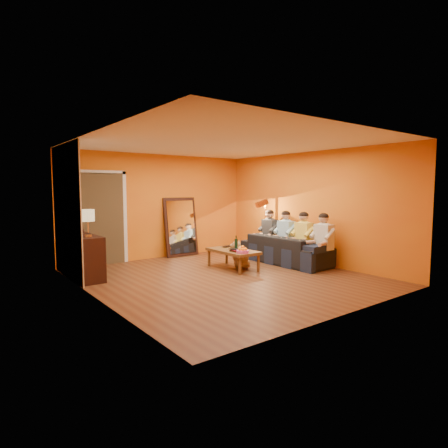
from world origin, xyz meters
TOP-DOWN VIEW (x-y plane):
  - room_shell at (0.00, 0.37)m, footprint 5.00×5.50m
  - white_accent at (-2.48, 1.75)m, footprint 0.02×1.90m
  - doorway_recess at (-1.50, 2.83)m, footprint 1.06×0.30m
  - door_jamb_left at (-2.07, 2.71)m, footprint 0.08×0.06m
  - door_jamb_right at (-0.93, 2.71)m, footprint 0.08×0.06m
  - door_header at (-1.50, 2.71)m, footprint 1.22×0.06m
  - mirror_frame at (0.55, 2.63)m, footprint 0.92×0.27m
  - mirror_glass at (0.55, 2.59)m, footprint 0.78×0.21m
  - sideboard at (-2.24, 1.55)m, footprint 0.44×1.18m
  - table_lamp at (-2.24, 1.25)m, footprint 0.24×0.24m
  - sofa at (2.00, 0.30)m, footprint 2.24×0.87m
  - coffee_table at (0.62, 0.53)m, footprint 0.63×1.22m
  - floor_lamp at (2.10, 1.09)m, footprint 0.37×0.33m
  - dog at (0.83, 0.52)m, footprint 0.34×0.53m
  - person_far_left at (2.13, -0.70)m, footprint 0.70×0.44m
  - person_mid_left at (2.13, -0.15)m, footprint 0.70×0.44m
  - person_mid_right at (2.13, 0.40)m, footprint 0.70×0.44m
  - person_far_right at (2.13, 0.95)m, footprint 0.70×0.44m
  - fruit_bowl at (0.52, 0.08)m, footprint 0.26×0.26m
  - wine_bottle at (0.67, 0.48)m, footprint 0.07×0.07m
  - tumbler at (0.74, 0.65)m, footprint 0.09×0.09m
  - laptop at (0.80, 0.88)m, footprint 0.35×0.24m
  - book_lower at (0.44, 0.33)m, footprint 0.17×0.23m
  - book_mid at (0.45, 0.34)m, footprint 0.22×0.26m
  - book_upper at (0.44, 0.32)m, footprint 0.20×0.25m
  - vase at (-2.24, 1.80)m, footprint 0.17×0.17m
  - flowers at (-2.24, 1.80)m, footprint 0.17×0.17m

SIDE VIEW (x-z plane):
  - coffee_table at x=0.62m, z-range 0.00..0.42m
  - dog at x=0.83m, z-range 0.00..0.61m
  - sofa at x=2.00m, z-range 0.00..0.65m
  - sideboard at x=-2.24m, z-range 0.00..0.85m
  - book_lower at x=0.44m, z-range 0.42..0.44m
  - laptop at x=0.80m, z-range 0.42..0.45m
  - book_mid at x=0.45m, z-range 0.44..0.46m
  - tumbler at x=0.74m, z-range 0.42..0.50m
  - book_upper at x=0.44m, z-range 0.46..0.48m
  - fruit_bowl at x=0.52m, z-range 0.42..0.58m
  - wine_bottle at x=0.67m, z-range 0.42..0.73m
  - person_far_left at x=2.13m, z-range 0.00..1.22m
  - person_mid_left at x=2.13m, z-range 0.00..1.22m
  - person_mid_right at x=2.13m, z-range 0.00..1.22m
  - person_far_right at x=2.13m, z-range 0.00..1.22m
  - floor_lamp at x=2.10m, z-range 0.00..1.44m
  - mirror_frame at x=0.55m, z-range 0.00..1.52m
  - mirror_glass at x=0.55m, z-range 0.09..1.43m
  - vase at x=-2.24m, z-range 0.85..1.03m
  - doorway_recess at x=-1.50m, z-range 0.00..2.10m
  - door_jamb_left at x=-2.07m, z-range -0.05..2.15m
  - door_jamb_right at x=-0.93m, z-range -0.05..2.15m
  - table_lamp at x=-2.24m, z-range 0.85..1.36m
  - flowers at x=-2.24m, z-range 0.97..1.39m
  - room_shell at x=0.00m, z-range 0.00..2.60m
  - white_accent at x=-2.48m, z-range 0.01..2.59m
  - door_header at x=-1.50m, z-range 2.08..2.16m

